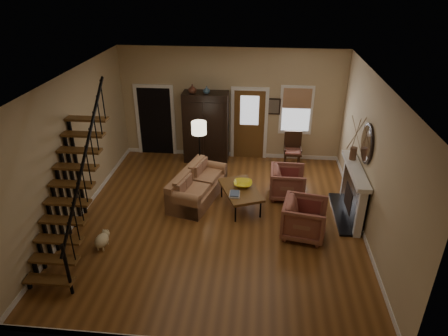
# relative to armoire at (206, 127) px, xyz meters

# --- Properties ---
(room) EXTENTS (7.00, 7.33, 3.30)m
(room) POSITION_rel_armoire_xyz_m (0.29, -1.39, 0.46)
(room) COLOR brown
(room) RESTS_ON ground
(staircase) EXTENTS (0.94, 2.80, 3.20)m
(staircase) POSITION_rel_armoire_xyz_m (-2.08, -4.45, 0.55)
(staircase) COLOR brown
(staircase) RESTS_ON ground
(fireplace) EXTENTS (0.33, 1.95, 2.30)m
(fireplace) POSITION_rel_armoire_xyz_m (3.83, -2.65, -0.31)
(fireplace) COLOR black
(fireplace) RESTS_ON ground
(armoire) EXTENTS (1.30, 0.60, 2.10)m
(armoire) POSITION_rel_armoire_xyz_m (0.00, 0.00, 0.00)
(armoire) COLOR black
(armoire) RESTS_ON ground
(vase_a) EXTENTS (0.24, 0.24, 0.25)m
(vase_a) POSITION_rel_armoire_xyz_m (-0.35, -0.10, 1.17)
(vase_a) COLOR #4C2619
(vase_a) RESTS_ON armoire
(vase_b) EXTENTS (0.20, 0.20, 0.21)m
(vase_b) POSITION_rel_armoire_xyz_m (0.05, -0.10, 1.16)
(vase_b) COLOR #334C60
(vase_b) RESTS_ON armoire
(sofa) EXTENTS (1.33, 2.13, 0.74)m
(sofa) POSITION_rel_armoire_xyz_m (0.09, -2.26, -0.68)
(sofa) COLOR #9F6E48
(sofa) RESTS_ON ground
(coffee_table) EXTENTS (1.21, 1.51, 0.50)m
(coffee_table) POSITION_rel_armoire_xyz_m (1.18, -2.56, -0.80)
(coffee_table) COLOR brown
(coffee_table) RESTS_ON ground
(bowl) EXTENTS (0.45, 0.45, 0.11)m
(bowl) POSITION_rel_armoire_xyz_m (1.23, -2.41, -0.49)
(bowl) COLOR yellow
(bowl) RESTS_ON coffee_table
(books) EXTENTS (0.24, 0.33, 0.06)m
(books) POSITION_rel_armoire_xyz_m (1.06, -2.86, -0.52)
(books) COLOR beige
(books) RESTS_ON coffee_table
(armchair_left) EXTENTS (1.07, 1.05, 0.84)m
(armchair_left) POSITION_rel_armoire_xyz_m (2.63, -3.56, -0.63)
(armchair_left) COLOR maroon
(armchair_left) RESTS_ON ground
(armchair_right) EXTENTS (0.89, 0.87, 0.80)m
(armchair_right) POSITION_rel_armoire_xyz_m (2.34, -1.94, -0.65)
(armchair_right) COLOR maroon
(armchair_right) RESTS_ON ground
(floor_lamp) EXTENTS (0.47, 0.47, 1.71)m
(floor_lamp) POSITION_rel_armoire_xyz_m (0.01, -1.32, -0.19)
(floor_lamp) COLOR black
(floor_lamp) RESTS_ON ground
(side_chair) EXTENTS (0.54, 0.54, 1.02)m
(side_chair) POSITION_rel_armoire_xyz_m (2.55, -0.20, -0.54)
(side_chair) COLOR #311D0F
(side_chair) RESTS_ON ground
(dog) EXTENTS (0.28, 0.46, 0.32)m
(dog) POSITION_rel_armoire_xyz_m (-1.60, -4.43, -0.89)
(dog) COLOR beige
(dog) RESTS_ON ground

